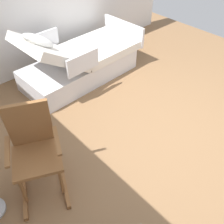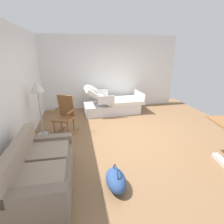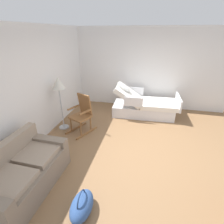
{
  "view_description": "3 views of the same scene",
  "coord_description": "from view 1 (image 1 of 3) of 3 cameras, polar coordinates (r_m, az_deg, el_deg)",
  "views": [
    {
      "loc": [
        -1.36,
        2.22,
        2.52
      ],
      "look_at": [
        0.24,
        0.78,
        0.65
      ],
      "focal_mm": 41.44,
      "sensor_mm": 36.0,
      "label": 1
    },
    {
      "loc": [
        -4.11,
        1.28,
        2.14
      ],
      "look_at": [
        -0.19,
        0.48,
        0.75
      ],
      "focal_mm": 28.19,
      "sensor_mm": 36.0,
      "label": 2
    },
    {
      "loc": [
        -3.4,
        -0.08,
        2.54
      ],
      "look_at": [
        0.18,
        0.75,
        0.79
      ],
      "focal_mm": 27.34,
      "sensor_mm": 36.0,
      "label": 3
    }
  ],
  "objects": [
    {
      "name": "ground_plane",
      "position": [
        3.62,
        11.83,
        -4.21
      ],
      "size": [
        6.49,
        6.49,
        0.0
      ],
      "primitive_type": "plane",
      "color": "olive"
    },
    {
      "name": "hospital_bed",
      "position": [
        4.45,
        -7.17,
        10.92
      ],
      "size": [
        1.07,
        2.1,
        1.11
      ],
      "color": "silver",
      "rests_on": "ground"
    },
    {
      "name": "rocking_chair",
      "position": [
        2.77,
        -16.58,
        -8.0
      ],
      "size": [
        0.89,
        0.75,
        1.05
      ],
      "color": "brown",
      "rests_on": "ground"
    }
  ]
}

